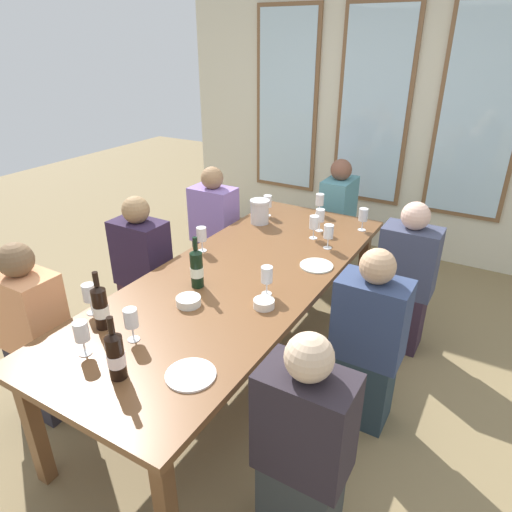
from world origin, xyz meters
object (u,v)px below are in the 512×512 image
(wine_bottle_2, at_px, (116,355))
(wine_glass_2, at_px, (320,216))
(dining_table, at_px, (241,283))
(wine_glass_8, at_px, (320,200))
(wine_glass_3, at_px, (131,320))
(wine_glass_5, at_px, (267,276))
(wine_glass_0, at_px, (329,233))
(wine_glass_10, at_px, (363,216))
(metal_pitcher, at_px, (260,211))
(wine_glass_7, at_px, (202,235))
(wine_glass_9, at_px, (314,223))
(wine_glass_4, at_px, (89,294))
(seated_person_0, at_px, (214,232))
(seated_person_4, at_px, (35,336))
(seated_person_5, at_px, (303,452))
(white_plate_1, at_px, (191,375))
(tasting_bowl_1, at_px, (264,303))
(wine_glass_6, at_px, (268,202))
(wine_bottle_0, at_px, (197,268))
(wine_glass_1, at_px, (81,333))
(seated_person_1, at_px, (405,281))
(seated_person_2, at_px, (143,273))
(seated_person_3, at_px, (367,345))
(white_plate_0, at_px, (316,266))
(tasting_bowl_0, at_px, (189,301))
(seated_person_6, at_px, (337,221))
(wine_bottle_1, at_px, (101,307))

(wine_bottle_2, bearing_deg, wine_glass_2, 87.21)
(dining_table, bearing_deg, wine_glass_8, 90.28)
(wine_glass_3, distance_m, wine_glass_5, 0.79)
(wine_glass_0, xyz_separation_m, wine_glass_10, (0.10, 0.44, -0.00))
(metal_pitcher, relative_size, wine_glass_10, 1.09)
(wine_glass_7, height_order, wine_glass_9, same)
(wine_glass_4, relative_size, seated_person_0, 0.16)
(dining_table, height_order, wine_glass_3, wine_glass_3)
(wine_glass_2, relative_size, seated_person_4, 0.16)
(wine_glass_5, distance_m, seated_person_5, 0.99)
(white_plate_1, distance_m, tasting_bowl_1, 0.65)
(wine_glass_10, bearing_deg, wine_glass_6, -173.28)
(wine_bottle_0, relative_size, wine_glass_2, 1.82)
(wine_glass_1, distance_m, wine_glass_9, 1.82)
(wine_bottle_2, bearing_deg, seated_person_1, 67.44)
(wine_glass_6, xyz_separation_m, seated_person_2, (-0.48, -1.00, -0.34))
(wine_glass_8, height_order, seated_person_3, seated_person_3)
(seated_person_1, bearing_deg, seated_person_4, -133.96)
(dining_table, xyz_separation_m, seated_person_3, (0.84, -0.00, -0.15))
(white_plate_0, height_order, wine_glass_8, wine_glass_8)
(dining_table, relative_size, wine_glass_8, 15.39)
(wine_glass_4, bearing_deg, dining_table, 59.33)
(wine_glass_5, bearing_deg, seated_person_3, 11.20)
(wine_glass_0, relative_size, wine_glass_5, 1.00)
(wine_bottle_0, relative_size, wine_glass_0, 1.82)
(white_plate_1, xyz_separation_m, wine_glass_8, (-0.32, 2.15, 0.12))
(wine_glass_5, relative_size, wine_glass_6, 1.00)
(white_plate_1, bearing_deg, wine_glass_1, -166.37)
(wine_bottle_0, relative_size, tasting_bowl_0, 2.30)
(wine_glass_2, bearing_deg, seated_person_3, -52.70)
(seated_person_1, relative_size, seated_person_2, 1.00)
(wine_glass_3, distance_m, seated_person_5, 0.99)
(seated_person_5, xyz_separation_m, seated_person_6, (-0.84, 2.54, 0.00))
(dining_table, relative_size, wine_glass_1, 15.39)
(wine_glass_5, bearing_deg, wine_bottle_0, -162.18)
(metal_pitcher, relative_size, seated_person_4, 0.17)
(wine_glass_0, bearing_deg, wine_glass_2, 123.74)
(wine_bottle_2, bearing_deg, dining_table, 92.37)
(dining_table, bearing_deg, seated_person_0, 132.99)
(wine_bottle_0, xyz_separation_m, wine_glass_7, (-0.27, 0.41, 0.00))
(wine_glass_0, relative_size, seated_person_3, 0.16)
(white_plate_0, relative_size, wine_bottle_0, 0.68)
(tasting_bowl_1, xyz_separation_m, wine_glass_7, (-0.73, 0.42, 0.10))
(seated_person_2, bearing_deg, wine_bottle_1, -57.12)
(wine_bottle_2, bearing_deg, seated_person_2, 129.68)
(tasting_bowl_0, bearing_deg, wine_glass_3, -94.81)
(wine_bottle_1, relative_size, wine_glass_8, 1.82)
(wine_glass_2, bearing_deg, wine_glass_4, -109.55)
(wine_bottle_1, relative_size, seated_person_6, 0.28)
(wine_glass_1, xyz_separation_m, seated_person_1, (1.05, 1.87, -0.33))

